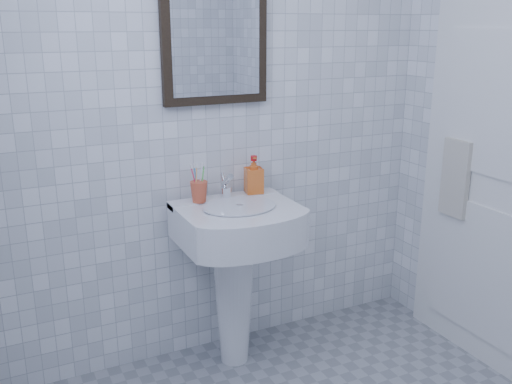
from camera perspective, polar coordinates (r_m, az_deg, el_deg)
wall_back at (r=2.68m, az=-3.69°, el=9.07°), size 2.20×0.02×2.50m
washbasin at (r=2.67m, az=-2.09°, el=-6.56°), size 0.53×0.39×0.82m
faucet at (r=2.65m, az=-3.01°, el=0.46°), size 0.05×0.11×0.13m
toothbrush_cup at (r=2.60m, az=-5.72°, el=0.02°), size 0.10×0.10×0.10m
soap_dispenser at (r=2.72m, az=-0.22°, el=1.76°), size 0.10×0.10×0.18m
wall_mirror at (r=2.64m, az=-4.12°, el=15.47°), size 0.50×0.04×0.62m
bathroom_door at (r=2.83m, az=22.57°, el=3.09°), size 0.04×0.80×2.00m
towel_ring at (r=2.92m, az=19.92°, el=4.74°), size 0.01×0.18×0.18m
hand_towel at (r=2.95m, az=19.31°, el=1.29°), size 0.03×0.16×0.38m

